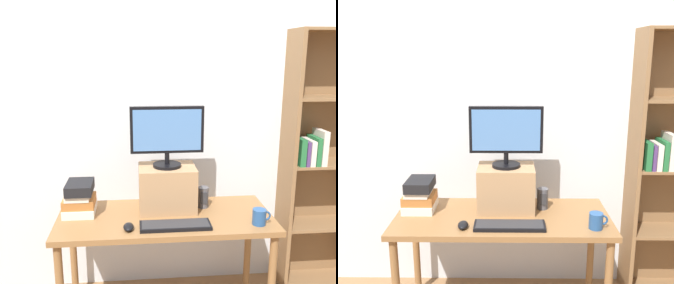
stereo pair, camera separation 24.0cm
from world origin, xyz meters
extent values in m
cube|color=silver|center=(0.00, 0.47, 1.30)|extent=(7.00, 0.08, 2.60)
cube|color=olive|center=(0.00, 0.00, 0.73)|extent=(1.41, 0.60, 0.04)
cylinder|color=olive|center=(-0.66, 0.25, 0.36)|extent=(0.05, 0.05, 0.72)
cylinder|color=olive|center=(0.66, 0.25, 0.36)|extent=(0.05, 0.05, 0.72)
cube|color=olive|center=(0.94, 0.29, 0.98)|extent=(0.03, 0.28, 1.97)
cube|color=olive|center=(1.23, 0.43, 0.98)|extent=(0.62, 0.01, 1.97)
cube|color=olive|center=(1.23, 0.29, 0.50)|extent=(0.56, 0.27, 0.02)
cube|color=olive|center=(1.23, 0.29, 0.99)|extent=(0.56, 0.27, 0.02)
cube|color=#236B38|center=(1.00, 0.27, 1.10)|extent=(0.04, 0.20, 0.20)
cube|color=#4C336B|center=(1.04, 0.27, 1.09)|extent=(0.02, 0.20, 0.18)
cube|color=silver|center=(1.08, 0.27, 1.10)|extent=(0.04, 0.20, 0.18)
cube|color=#236B38|center=(1.12, 0.27, 1.11)|extent=(0.03, 0.20, 0.20)
cube|color=silver|center=(1.16, 0.27, 1.13)|extent=(0.04, 0.20, 0.25)
cube|color=#A87F56|center=(0.02, 0.12, 0.90)|extent=(0.38, 0.28, 0.30)
cylinder|color=black|center=(0.02, 0.12, 1.06)|extent=(0.19, 0.19, 0.02)
cylinder|color=black|center=(0.02, 0.12, 1.11)|extent=(0.03, 0.03, 0.08)
cube|color=black|center=(0.02, 0.12, 1.31)|extent=(0.49, 0.04, 0.31)
cube|color=#4C7AB7|center=(0.02, 0.10, 1.31)|extent=(0.45, 0.00, 0.27)
cube|color=black|center=(0.05, -0.18, 0.76)|extent=(0.44, 0.14, 0.02)
cube|color=#28282B|center=(0.05, -0.18, 0.78)|extent=(0.41, 0.12, 0.00)
ellipsoid|color=black|center=(-0.24, -0.18, 0.77)|extent=(0.06, 0.10, 0.04)
cube|color=silver|center=(-0.57, 0.09, 0.78)|extent=(0.21, 0.23, 0.05)
cube|color=#AD662D|center=(-0.57, 0.09, 0.84)|extent=(0.20, 0.21, 0.06)
cube|color=silver|center=(-0.57, 0.10, 0.89)|extent=(0.16, 0.23, 0.04)
cube|color=black|center=(-0.56, 0.08, 0.94)|extent=(0.17, 0.23, 0.07)
cylinder|color=#234C84|center=(0.57, -0.18, 0.80)|extent=(0.08, 0.08, 0.10)
torus|color=#234C84|center=(0.62, -0.18, 0.81)|extent=(0.06, 0.01, 0.06)
cylinder|color=#4C4C51|center=(0.27, 0.12, 0.82)|extent=(0.08, 0.08, 0.15)
cube|color=#2D2D30|center=(0.27, 0.08, 0.83)|extent=(0.05, 0.00, 0.08)
camera|label=1|loc=(-0.19, -2.29, 1.79)|focal=40.00mm
camera|label=2|loc=(0.05, -2.29, 1.79)|focal=40.00mm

